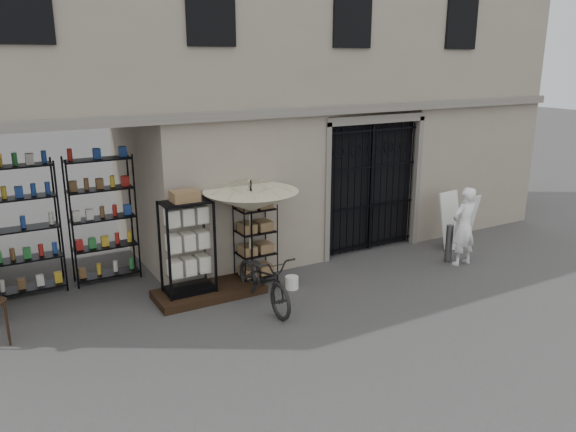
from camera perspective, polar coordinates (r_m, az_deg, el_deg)
ground at (r=10.49m, az=7.70°, el=-8.33°), size 80.00×80.00×0.00m
main_building at (r=12.98m, az=-2.77°, el=16.80°), size 14.00×4.00×9.00m
shop_recess at (r=10.80m, az=-21.21°, el=-0.14°), size 3.00×1.70×3.00m
shop_shelving at (r=11.33m, az=-21.75°, el=-0.79°), size 2.70×0.50×2.50m
iron_gate at (r=12.77m, az=8.00°, el=3.11°), size 2.50×0.21×3.00m
step_platform at (r=10.61m, az=-7.99°, el=-7.63°), size 2.00×0.90×0.15m
display_cabinet at (r=10.22m, az=-10.14°, el=-3.61°), size 0.85×0.54×1.84m
wire_rack at (r=10.89m, az=-3.31°, el=-2.90°), size 0.76×0.59×1.59m
market_umbrella at (r=10.37m, az=-3.78°, el=2.08°), size 2.00×2.02×2.52m
white_bucket at (r=10.79m, az=0.39°, el=-6.77°), size 0.33×0.33×0.24m
bicycle at (r=10.15m, az=-2.43°, el=-9.06°), size 0.68×1.01×1.92m
steel_bollard at (r=12.57m, az=16.03°, el=-2.71°), size 0.20×0.20×0.82m
shopkeeper at (r=12.63m, az=17.14°, el=-4.68°), size 0.63×1.69×0.40m
easel_sign at (r=13.39m, az=16.86°, el=-0.53°), size 0.68×0.76×1.28m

